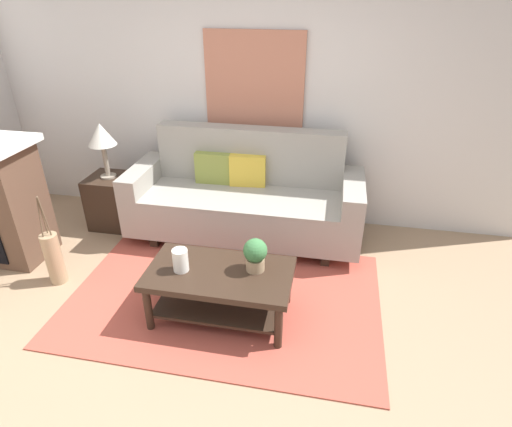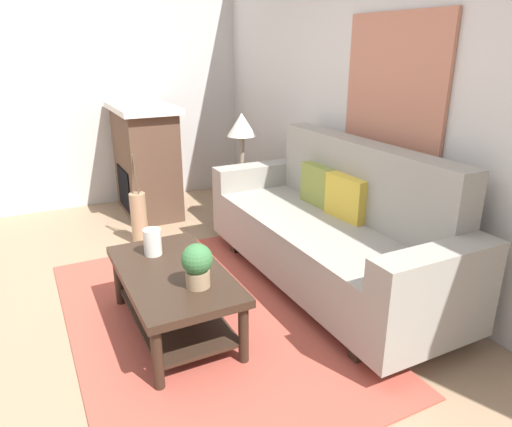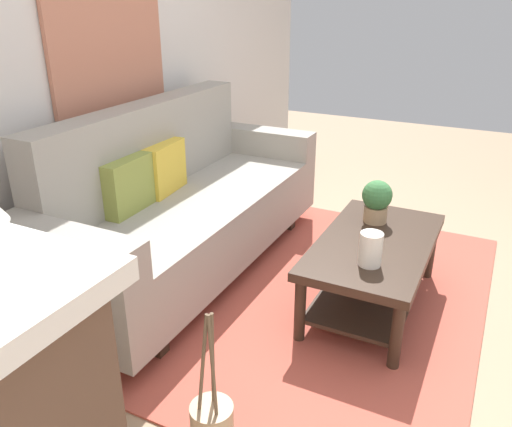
{
  "view_description": "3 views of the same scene",
  "coord_description": "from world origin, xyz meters",
  "px_view_note": "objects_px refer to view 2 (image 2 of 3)",
  "views": [
    {
      "loc": [
        0.79,
        -2.18,
        2.31
      ],
      "look_at": [
        0.17,
        1.01,
        0.55
      ],
      "focal_mm": 29.54,
      "sensor_mm": 36.0,
      "label": 1
    },
    {
      "loc": [
        2.58,
        -0.43,
        1.75
      ],
      "look_at": [
        -0.02,
        0.89,
        0.69
      ],
      "focal_mm": 32.97,
      "sensor_mm": 36.0,
      "label": 2
    },
    {
      "loc": [
        -2.58,
        -0.26,
        1.72
      ],
      "look_at": [
        -0.1,
        0.97,
        0.52
      ],
      "focal_mm": 36.07,
      "sensor_mm": 36.0,
      "label": 3
    }
  ],
  "objects_px": {
    "throw_pillow_olive": "(320,185)",
    "floor_vase": "(139,218)",
    "tabletop_vase": "(153,242)",
    "potted_plant_tabletop": "(197,264)",
    "framed_painting": "(394,80)",
    "coffee_table": "(174,287)",
    "couch": "(331,232)",
    "throw_pillow_mustard": "(347,198)",
    "table_lamp": "(242,127)",
    "fireplace": "(146,160)",
    "side_table": "(242,198)"
  },
  "relations": [
    {
      "from": "fireplace",
      "to": "floor_vase",
      "type": "xyz_separation_m",
      "value": [
        0.78,
        -0.29,
        -0.35
      ]
    },
    {
      "from": "floor_vase",
      "to": "framed_painting",
      "type": "xyz_separation_m",
      "value": [
        1.46,
        1.56,
        1.27
      ]
    },
    {
      "from": "coffee_table",
      "to": "floor_vase",
      "type": "distance_m",
      "value": 1.54
    },
    {
      "from": "potted_plant_tabletop",
      "to": "fireplace",
      "type": "distance_m",
      "value": 2.6
    },
    {
      "from": "potted_plant_tabletop",
      "to": "floor_vase",
      "type": "relative_size",
      "value": 0.55
    },
    {
      "from": "tabletop_vase",
      "to": "potted_plant_tabletop",
      "type": "height_order",
      "value": "potted_plant_tabletop"
    },
    {
      "from": "side_table",
      "to": "coffee_table",
      "type": "bearing_deg",
      "value": -38.2
    },
    {
      "from": "floor_vase",
      "to": "table_lamp",
      "type": "bearing_deg",
      "value": 89.46
    },
    {
      "from": "table_lamp",
      "to": "couch",
      "type": "bearing_deg",
      "value": 1.88
    },
    {
      "from": "coffee_table",
      "to": "floor_vase",
      "type": "xyz_separation_m",
      "value": [
        -1.53,
        0.15,
        -0.08
      ]
    },
    {
      "from": "throw_pillow_mustard",
      "to": "tabletop_vase",
      "type": "height_order",
      "value": "throw_pillow_mustard"
    },
    {
      "from": "potted_plant_tabletop",
      "to": "floor_vase",
      "type": "bearing_deg",
      "value": 177.49
    },
    {
      "from": "couch",
      "to": "framed_painting",
      "type": "height_order",
      "value": "framed_painting"
    },
    {
      "from": "tabletop_vase",
      "to": "throw_pillow_mustard",
      "type": "bearing_deg",
      "value": 81.49
    },
    {
      "from": "tabletop_vase",
      "to": "framed_painting",
      "type": "bearing_deg",
      "value": 83.13
    },
    {
      "from": "table_lamp",
      "to": "fireplace",
      "type": "distance_m",
      "value": 1.17
    },
    {
      "from": "floor_vase",
      "to": "potted_plant_tabletop",
      "type": "bearing_deg",
      "value": -2.51
    },
    {
      "from": "side_table",
      "to": "framed_painting",
      "type": "distance_m",
      "value": 1.96
    },
    {
      "from": "coffee_table",
      "to": "framed_painting",
      "type": "relative_size",
      "value": 1.11
    },
    {
      "from": "couch",
      "to": "tabletop_vase",
      "type": "xyz_separation_m",
      "value": [
        -0.21,
        -1.28,
        0.09
      ]
    },
    {
      "from": "tabletop_vase",
      "to": "fireplace",
      "type": "height_order",
      "value": "fireplace"
    },
    {
      "from": "couch",
      "to": "throw_pillow_mustard",
      "type": "relative_size",
      "value": 6.37
    },
    {
      "from": "throw_pillow_mustard",
      "to": "framed_painting",
      "type": "height_order",
      "value": "framed_painting"
    },
    {
      "from": "floor_vase",
      "to": "tabletop_vase",
      "type": "bearing_deg",
      "value": -8.73
    },
    {
      "from": "fireplace",
      "to": "throw_pillow_olive",
      "type": "bearing_deg",
      "value": 26.19
    },
    {
      "from": "throw_pillow_olive",
      "to": "potted_plant_tabletop",
      "type": "distance_m",
      "value": 1.48
    },
    {
      "from": "framed_painting",
      "to": "coffee_table",
      "type": "bearing_deg",
      "value": -87.53
    },
    {
      "from": "throw_pillow_olive",
      "to": "side_table",
      "type": "height_order",
      "value": "throw_pillow_olive"
    },
    {
      "from": "throw_pillow_olive",
      "to": "framed_painting",
      "type": "distance_m",
      "value": 0.96
    },
    {
      "from": "fireplace",
      "to": "floor_vase",
      "type": "height_order",
      "value": "fireplace"
    },
    {
      "from": "throw_pillow_olive",
      "to": "floor_vase",
      "type": "bearing_deg",
      "value": -132.0
    },
    {
      "from": "floor_vase",
      "to": "framed_painting",
      "type": "height_order",
      "value": "framed_painting"
    },
    {
      "from": "fireplace",
      "to": "table_lamp",
      "type": "bearing_deg",
      "value": 43.48
    },
    {
      "from": "fireplace",
      "to": "side_table",
      "type": "bearing_deg",
      "value": 43.48
    },
    {
      "from": "tabletop_vase",
      "to": "floor_vase",
      "type": "bearing_deg",
      "value": 171.27
    },
    {
      "from": "potted_plant_tabletop",
      "to": "framed_painting",
      "type": "bearing_deg",
      "value": 101.52
    },
    {
      "from": "floor_vase",
      "to": "framed_painting",
      "type": "distance_m",
      "value": 2.48
    },
    {
      "from": "tabletop_vase",
      "to": "coffee_table",
      "type": "bearing_deg",
      "value": 8.07
    },
    {
      "from": "throw_pillow_mustard",
      "to": "coffee_table",
      "type": "xyz_separation_m",
      "value": [
        0.07,
        -1.37,
        -0.37
      ]
    },
    {
      "from": "potted_plant_tabletop",
      "to": "side_table",
      "type": "xyz_separation_m",
      "value": [
        -1.78,
        1.12,
        -0.29
      ]
    },
    {
      "from": "side_table",
      "to": "tabletop_vase",
      "type": "bearing_deg",
      "value": -45.02
    },
    {
      "from": "potted_plant_tabletop",
      "to": "framed_painting",
      "type": "distance_m",
      "value": 1.91
    },
    {
      "from": "table_lamp",
      "to": "coffee_table",
      "type": "bearing_deg",
      "value": -38.2
    },
    {
      "from": "throw_pillow_olive",
      "to": "floor_vase",
      "type": "xyz_separation_m",
      "value": [
        -1.1,
        -1.22,
        -0.44
      ]
    },
    {
      "from": "fireplace",
      "to": "framed_painting",
      "type": "height_order",
      "value": "framed_painting"
    },
    {
      "from": "couch",
      "to": "tabletop_vase",
      "type": "relative_size",
      "value": 12.9
    },
    {
      "from": "couch",
      "to": "floor_vase",
      "type": "xyz_separation_m",
      "value": [
        -1.46,
        -1.09,
        -0.19
      ]
    },
    {
      "from": "throw_pillow_mustard",
      "to": "tabletop_vase",
      "type": "relative_size",
      "value": 2.02
    },
    {
      "from": "potted_plant_tabletop",
      "to": "framed_painting",
      "type": "height_order",
      "value": "framed_painting"
    },
    {
      "from": "couch",
      "to": "table_lamp",
      "type": "height_order",
      "value": "table_lamp"
    }
  ]
}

